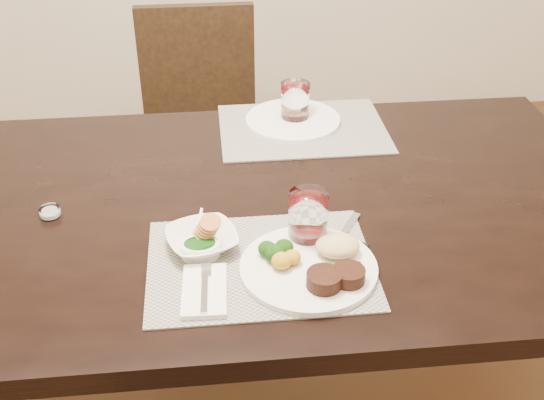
{
  "coord_description": "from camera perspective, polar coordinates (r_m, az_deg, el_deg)",
  "views": [
    {
      "loc": [
        0.02,
        -1.33,
        1.62
      ],
      "look_at": [
        0.15,
        -0.1,
        0.82
      ],
      "focal_mm": 45.0,
      "sensor_mm": 36.0,
      "label": 1
    }
  ],
  "objects": [
    {
      "name": "salt_cellar",
      "position": [
        1.62,
        -18.08,
        -0.99
      ],
      "size": [
        0.05,
        0.05,
        0.02
      ],
      "rotation": [
        0.0,
        0.0,
        0.39
      ],
      "color": "white",
      "rests_on": "dining_table"
    },
    {
      "name": "sauce_ramekin",
      "position": [
        1.42,
        -6.03,
        -4.04
      ],
      "size": [
        0.08,
        0.12,
        0.07
      ],
      "rotation": [
        0.0,
        0.0,
        -0.31
      ],
      "color": "white",
      "rests_on": "placemat_near"
    },
    {
      "name": "placemat_near",
      "position": [
        1.4,
        -0.98,
        -5.37
      ],
      "size": [
        0.46,
        0.34,
        0.0
      ],
      "primitive_type": "cube",
      "color": "gray",
      "rests_on": "dining_table"
    },
    {
      "name": "dining_table",
      "position": [
        1.64,
        -5.77,
        -2.8
      ],
      "size": [
        2.0,
        1.0,
        0.75
      ],
      "color": "black",
      "rests_on": "ground"
    },
    {
      "name": "napkin_fork",
      "position": [
        1.33,
        -5.68,
        -7.52
      ],
      "size": [
        0.09,
        0.16,
        0.02
      ],
      "rotation": [
        0.0,
        0.0,
        -0.04
      ],
      "color": "white",
      "rests_on": "placemat_near"
    },
    {
      "name": "chair_far",
      "position": [
        2.53,
        -6.01,
        6.57
      ],
      "size": [
        0.42,
        0.42,
        0.9
      ],
      "color": "black",
      "rests_on": "ground"
    },
    {
      "name": "steak_knife",
      "position": [
        1.44,
        6.94,
        -4.18
      ],
      "size": [
        0.08,
        0.21,
        0.01
      ],
      "rotation": [
        0.0,
        0.0,
        -0.55
      ],
      "color": "silver",
      "rests_on": "placemat_near"
    },
    {
      "name": "wine_glass_far",
      "position": [
        1.94,
        1.94,
        8.02
      ],
      "size": [
        0.08,
        0.08,
        0.11
      ],
      "rotation": [
        0.0,
        0.0,
        -0.3
      ],
      "color": "white",
      "rests_on": "placemat_far"
    },
    {
      "name": "placemat_far",
      "position": [
        1.92,
        2.59,
        6.0
      ],
      "size": [
        0.46,
        0.34,
        0.0
      ],
      "primitive_type": "cube",
      "color": "gray",
      "rests_on": "dining_table"
    },
    {
      "name": "cracker_bowl",
      "position": [
        1.44,
        -5.89,
        -3.29
      ],
      "size": [
        0.18,
        0.18,
        0.06
      ],
      "rotation": [
        0.0,
        0.0,
        0.29
      ],
      "color": "white",
      "rests_on": "placemat_near"
    },
    {
      "name": "wine_glass_near",
      "position": [
        1.44,
        3.03,
        -1.65
      ],
      "size": [
        0.08,
        0.08,
        0.12
      ],
      "rotation": [
        0.0,
        0.0,
        0.08
      ],
      "color": "white",
      "rests_on": "placemat_near"
    },
    {
      "name": "far_plate",
      "position": [
        1.94,
        1.77,
        6.71
      ],
      "size": [
        0.27,
        0.27,
        0.01
      ],
      "primitive_type": "cylinder",
      "color": "white",
      "rests_on": "placemat_far"
    },
    {
      "name": "dinner_plate",
      "position": [
        1.37,
        3.65,
        -5.42
      ],
      "size": [
        0.28,
        0.28,
        0.05
      ],
      "rotation": [
        0.0,
        0.0,
        0.16
      ],
      "color": "white",
      "rests_on": "placemat_near"
    }
  ]
}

